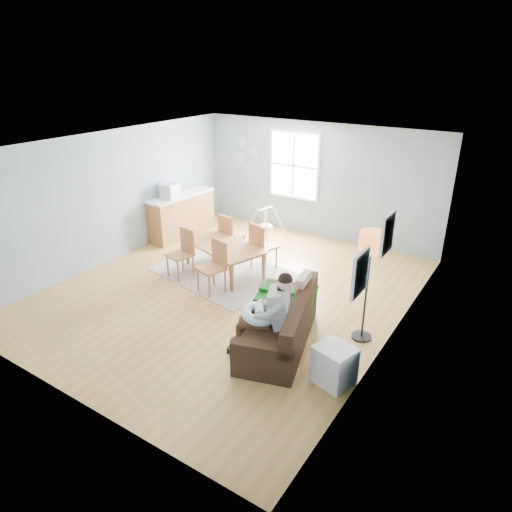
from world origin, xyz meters
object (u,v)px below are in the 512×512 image
Objects in this scene: floor_lamp at (371,251)px; storage_cube at (334,365)px; father at (269,311)px; monitor at (170,191)px; baby_swing at (266,227)px; counter at (182,215)px; sofa at (282,327)px; toddler at (280,298)px; dining_table at (223,259)px; chair_se at (215,263)px; chair_ne at (261,244)px; chair_nw at (229,233)px; chair_sw at (183,250)px.

storage_cube is (0.06, -1.22, -1.19)m from floor_lamp.
storage_cube is (1.07, -0.10, -0.43)m from father.
monitor is 2.37m from baby_swing.
floor_lamp reaches higher than counter.
toddler is (-0.13, 0.16, 0.39)m from sofa.
sofa is at bearing 158.22° from storage_cube.
monitor is 0.39× the size of baby_swing.
dining_table is 2.42m from counter.
floor_lamp is (1.01, 1.12, 0.76)m from father.
chair_se is at bearing -31.67° from monitor.
chair_ne is at bearing 80.53° from chair_se.
chair_nw is at bearing 139.42° from sofa.
counter is (-1.76, 0.46, -0.04)m from chair_nw.
toddler is 4.93m from counter.
floor_lamp reaches higher than baby_swing.
toddler is at bearing -149.39° from floor_lamp.
storage_cube is 6.22m from counter.
toddler is at bearing 153.84° from storage_cube.
father is (-0.04, -0.31, 0.42)m from sofa.
storage_cube is 6.12m from monitor.
father is 1.16m from storage_cube.
chair_ne is (-1.57, 1.90, -0.10)m from toddler.
sofa is at bearing -19.19° from chair_sw.
chair_nw is (-0.69, 1.41, -0.01)m from chair_se.
chair_se is at bearing 179.87° from floor_lamp.
chair_nw is at bearing 158.42° from floor_lamp.
floor_lamp reaches higher than sofa.
toddler reaches higher than baby_swing.
chair_se is 2.96m from monitor.
counter reaches higher than baby_swing.
father is at bearing -31.44° from monitor.
floor_lamp is 3.95m from chair_nw.
chair_sw reaches higher than dining_table.
baby_swing is at bearing 118.09° from chair_ne.
dining_table is at bearing 116.60° from chair_se.
counter is (-1.54, 1.70, -0.04)m from chair_sw.
chair_sw is at bearing 155.10° from father.
chair_se is at bearing 148.86° from father.
counter is at bearing 132.20° from chair_sw.
chair_se is 2.67m from baby_swing.
chair_ne is at bearing -5.94° from monitor.
chair_sw is at bearing -118.67° from dining_table.
sofa is 1.73m from floor_lamp.
floor_lamp is at bearing -25.04° from chair_ne.
sofa is at bearing -28.15° from monitor.
chair_nw is (-3.63, 2.63, 0.28)m from storage_cube.
sofa is 0.52m from father.
father is 3.06m from chair_sw.
chair_nw is at bearing 116.27° from chair_se.
dining_table is at bearing 149.55° from storage_cube.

